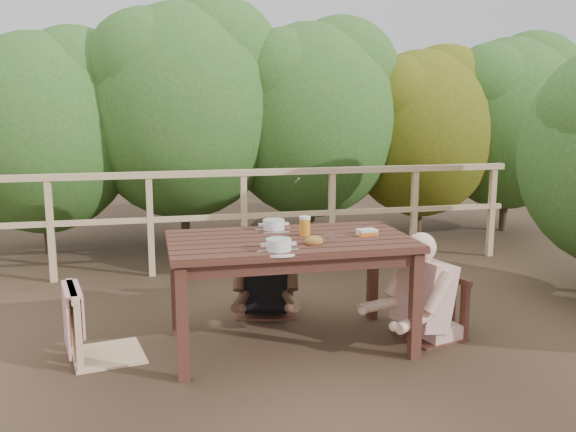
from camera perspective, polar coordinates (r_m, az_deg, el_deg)
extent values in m
plane|color=#4B3525|center=(4.40, 0.15, -11.73)|extent=(60.00, 60.00, 0.00)
cube|color=#412219|center=(4.27, 0.15, -7.09)|extent=(1.61, 0.91, 0.75)
cube|color=tan|center=(4.24, -16.42, -6.34)|extent=(0.54, 0.54, 0.93)
cube|color=#412219|center=(4.93, -2.02, -3.57)|extent=(0.55, 0.55, 0.94)
cube|color=#412219|center=(4.54, 12.95, -5.81)|extent=(0.50, 0.50, 0.82)
cube|color=tan|center=(6.15, -4.05, -0.43)|extent=(5.60, 0.10, 1.01)
cylinder|color=silver|center=(3.82, -0.87, -2.73)|extent=(0.26, 0.26, 0.09)
cylinder|color=white|center=(4.44, -1.32, -0.87)|extent=(0.26, 0.26, 0.09)
ellipsoid|color=#AF823D|center=(3.98, 2.36, -2.31)|extent=(0.12, 0.09, 0.07)
cylinder|color=gold|center=(4.24, 1.56, -1.01)|extent=(0.08, 0.08, 0.15)
cylinder|color=silver|center=(4.06, 4.00, -2.08)|extent=(0.06, 0.06, 0.07)
cube|color=white|center=(4.29, 7.22, -1.57)|extent=(0.14, 0.11, 0.06)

